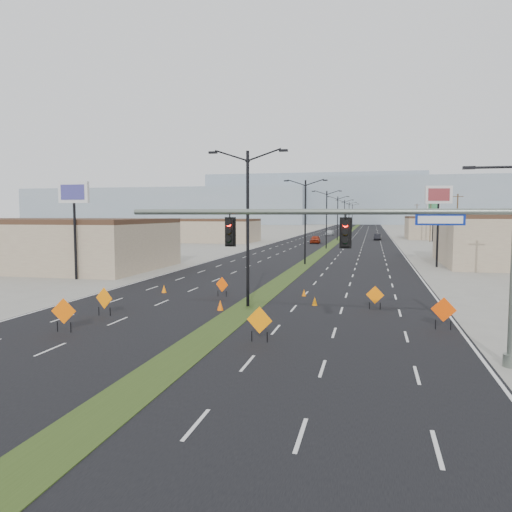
% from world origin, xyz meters
% --- Properties ---
extents(ground, '(600.00, 600.00, 0.00)m').
position_xyz_m(ground, '(0.00, 0.00, 0.00)').
color(ground, gray).
rests_on(ground, ground).
extents(road_surface, '(25.00, 400.00, 0.02)m').
position_xyz_m(road_surface, '(0.00, 100.00, 0.00)').
color(road_surface, black).
rests_on(road_surface, ground).
extents(median_strip, '(2.00, 400.00, 0.04)m').
position_xyz_m(median_strip, '(0.00, 100.00, 0.00)').
color(median_strip, '#2E4117').
rests_on(median_strip, ground).
extents(building_sw_far, '(30.00, 14.00, 4.50)m').
position_xyz_m(building_sw_far, '(-32.00, 85.00, 2.25)').
color(building_sw_far, tan).
rests_on(building_sw_far, ground).
extents(building_se_far, '(44.00, 16.00, 5.00)m').
position_xyz_m(building_se_far, '(38.00, 110.00, 2.50)').
color(building_se_far, tan).
rests_on(building_se_far, ground).
extents(mesa_west, '(180.00, 50.00, 22.00)m').
position_xyz_m(mesa_west, '(-120.00, 280.00, 11.00)').
color(mesa_west, '#8798A7').
rests_on(mesa_west, ground).
extents(mesa_center, '(220.00, 50.00, 28.00)m').
position_xyz_m(mesa_center, '(40.00, 300.00, 14.00)').
color(mesa_center, '#8798A7').
rests_on(mesa_center, ground).
extents(mesa_backdrop, '(140.00, 50.00, 32.00)m').
position_xyz_m(mesa_backdrop, '(-30.00, 320.00, 16.00)').
color(mesa_backdrop, '#8798A7').
rests_on(mesa_backdrop, ground).
extents(signal_mast, '(16.30, 0.60, 8.00)m').
position_xyz_m(signal_mast, '(8.56, 2.00, 4.79)').
color(signal_mast, slate).
rests_on(signal_mast, ground).
extents(streetlight_0, '(5.15, 0.24, 10.02)m').
position_xyz_m(streetlight_0, '(0.00, 12.00, 5.42)').
color(streetlight_0, black).
rests_on(streetlight_0, ground).
extents(streetlight_1, '(5.15, 0.24, 10.02)m').
position_xyz_m(streetlight_1, '(0.00, 40.00, 5.42)').
color(streetlight_1, black).
rests_on(streetlight_1, ground).
extents(streetlight_2, '(5.15, 0.24, 10.02)m').
position_xyz_m(streetlight_2, '(0.00, 68.00, 5.42)').
color(streetlight_2, black).
rests_on(streetlight_2, ground).
extents(streetlight_3, '(5.15, 0.24, 10.02)m').
position_xyz_m(streetlight_3, '(0.00, 96.00, 5.42)').
color(streetlight_3, black).
rests_on(streetlight_3, ground).
extents(streetlight_4, '(5.15, 0.24, 10.02)m').
position_xyz_m(streetlight_4, '(0.00, 124.00, 5.42)').
color(streetlight_4, black).
rests_on(streetlight_4, ground).
extents(streetlight_5, '(5.15, 0.24, 10.02)m').
position_xyz_m(streetlight_5, '(0.00, 152.00, 5.42)').
color(streetlight_5, black).
rests_on(streetlight_5, ground).
extents(streetlight_6, '(5.15, 0.24, 10.02)m').
position_xyz_m(streetlight_6, '(0.00, 180.00, 5.42)').
color(streetlight_6, black).
rests_on(streetlight_6, ground).
extents(utility_pole_1, '(1.60, 0.20, 9.00)m').
position_xyz_m(utility_pole_1, '(20.00, 60.00, 4.67)').
color(utility_pole_1, '#4C3823').
rests_on(utility_pole_1, ground).
extents(utility_pole_2, '(1.60, 0.20, 9.00)m').
position_xyz_m(utility_pole_2, '(20.00, 95.00, 4.67)').
color(utility_pole_2, '#4C3823').
rests_on(utility_pole_2, ground).
extents(utility_pole_3, '(1.60, 0.20, 9.00)m').
position_xyz_m(utility_pole_3, '(20.00, 130.00, 4.67)').
color(utility_pole_3, '#4C3823').
rests_on(utility_pole_3, ground).
extents(car_left, '(1.97, 4.73, 1.60)m').
position_xyz_m(car_left, '(-3.63, 83.51, 0.80)').
color(car_left, '#9B2710').
rests_on(car_left, ground).
extents(car_mid, '(1.78, 4.44, 1.44)m').
position_xyz_m(car_mid, '(9.00, 99.48, 0.72)').
color(car_mid, black).
rests_on(car_mid, ground).
extents(car_far, '(2.52, 5.14, 1.44)m').
position_xyz_m(car_far, '(-4.12, 124.70, 0.72)').
color(car_far, '#B4B9BE').
rests_on(car_far, ground).
extents(construction_sign_0, '(1.31, 0.19, 1.75)m').
position_xyz_m(construction_sign_0, '(-7.40, 3.07, 1.04)').
color(construction_sign_0, '#F66105').
rests_on(construction_sign_0, ground).
extents(construction_sign_1, '(1.23, 0.37, 1.69)m').
position_xyz_m(construction_sign_1, '(-7.56, 7.28, 0.99)').
color(construction_sign_1, orange).
rests_on(construction_sign_1, ground).
extents(construction_sign_2, '(1.03, 0.42, 1.44)m').
position_xyz_m(construction_sign_2, '(-2.79, 15.40, 0.84)').
color(construction_sign_2, '#FF5405').
rests_on(construction_sign_2, ground).
extents(construction_sign_3, '(1.26, 0.26, 1.70)m').
position_xyz_m(construction_sign_3, '(2.72, 3.40, 1.00)').
color(construction_sign_3, orange).
rests_on(construction_sign_3, ground).
extents(construction_sign_4, '(1.25, 0.37, 1.72)m').
position_xyz_m(construction_sign_4, '(11.46, 8.02, 1.01)').
color(construction_sign_4, '#EB4504').
rests_on(construction_sign_4, ground).
extents(construction_sign_5, '(1.12, 0.23, 1.50)m').
position_xyz_m(construction_sign_5, '(8.02, 12.89, 0.88)').
color(construction_sign_5, orange).
rests_on(construction_sign_5, ground).
extents(cone_0, '(0.52, 0.52, 0.67)m').
position_xyz_m(cone_0, '(-1.38, 10.40, 0.33)').
color(cone_0, '#F65E05').
rests_on(cone_0, ground).
extents(cone_1, '(0.42, 0.42, 0.54)m').
position_xyz_m(cone_1, '(3.00, 16.95, 0.27)').
color(cone_1, '#D56204').
rests_on(cone_1, ground).
extents(cone_2, '(0.45, 0.45, 0.59)m').
position_xyz_m(cone_2, '(4.18, 13.40, 0.30)').
color(cone_2, orange).
rests_on(cone_2, ground).
extents(cone_3, '(0.46, 0.46, 0.63)m').
position_xyz_m(cone_3, '(-7.63, 16.10, 0.31)').
color(cone_3, orange).
rests_on(cone_3, ground).
extents(pole_sign_west, '(2.93, 0.47, 8.96)m').
position_xyz_m(pole_sign_west, '(-18.76, 21.67, 7.28)').
color(pole_sign_west, black).
rests_on(pole_sign_west, ground).
extents(pole_sign_east_near, '(3.00, 0.95, 9.18)m').
position_xyz_m(pole_sign_east_near, '(14.97, 40.50, 7.47)').
color(pole_sign_east_near, black).
rests_on(pole_sign_east_near, ground).
extents(pole_sign_east_far, '(2.83, 0.99, 8.65)m').
position_xyz_m(pole_sign_east_far, '(20.70, 96.65, 7.00)').
color(pole_sign_east_far, black).
rests_on(pole_sign_east_far, ground).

